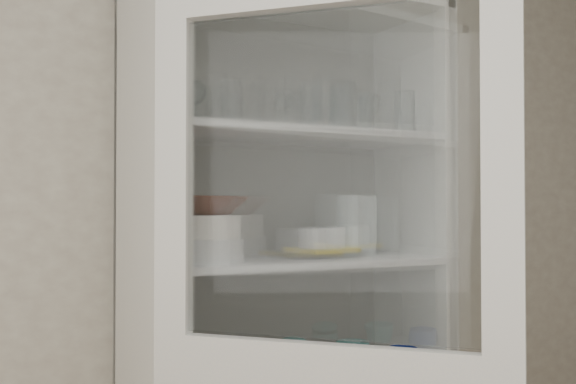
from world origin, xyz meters
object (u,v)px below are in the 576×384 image
mug_blue (402,360)px  white_ramekin (322,237)px  teal_jar (293,360)px  white_canister (205,373)px  mug_teal (353,357)px  goblet_1 (284,111)px  cream_bowl (203,227)px  plate_stack_back (168,246)px  goblet_2 (295,113)px  terracotta_bowl (203,206)px  goblet_3 (370,114)px  pantry_cabinet (279,355)px  glass_platter (322,254)px  mug_white (325,377)px  yellow_trivet (322,250)px  plate_stack_front (203,251)px  grey_bowl_stack (357,225)px  goblet_0 (194,103)px

mug_blue → white_ramekin: bearing=-166.1°
mug_blue → teal_jar: bearing=-176.1°
white_canister → mug_teal: bearing=2.3°
goblet_1 → cream_bowl: bearing=-154.5°
plate_stack_back → teal_jar: size_ratio=1.72×
goblet_2 → terracotta_bowl: bearing=-154.3°
cream_bowl → white_ramekin: cream_bowl is taller
goblet_3 → white_ramekin: (-0.26, -0.11, -0.43)m
teal_jar → terracotta_bowl: bearing=-158.7°
white_canister → goblet_1: bearing=13.6°
mug_teal → teal_jar: size_ratio=1.00×
pantry_cabinet → mug_blue: bearing=-15.7°
plate_stack_back → glass_platter: bearing=-11.4°
terracotta_bowl → mug_white: bearing=-9.6°
goblet_1 → mug_teal: bearing=-12.8°
cream_bowl → yellow_trivet: cream_bowl is taller
goblet_1 → white_canister: size_ratio=1.30×
plate_stack_front → grey_bowl_stack: grey_bowl_stack is taller
goblet_2 → mug_teal: 0.85m
white_ramekin → mug_blue: (0.29, -0.04, -0.42)m
goblet_1 → plate_stack_back: size_ratio=0.82×
goblet_2 → white_ramekin: goblet_2 is taller
goblet_0 → mug_blue: bearing=-14.4°
mug_blue → teal_jar: (-0.36, 0.12, 0.01)m
glass_platter → goblet_3: bearing=22.1°
goblet_2 → teal_jar: (-0.03, -0.05, -0.82)m
goblet_2 → plate_stack_front: 0.64m
plate_stack_back → teal_jar: (0.42, -0.02, -0.38)m
yellow_trivet → mug_blue: yellow_trivet is taller
teal_jar → plate_stack_front: bearing=-158.7°
goblet_3 → terracotta_bowl: bearing=-165.8°
mug_white → mug_blue: bearing=10.5°
mug_blue → mug_white: (-0.36, -0.09, 0.00)m
white_ramekin → white_canister: 0.56m
pantry_cabinet → goblet_1: size_ratio=12.83×
pantry_cabinet → grey_bowl_stack: (0.26, -0.07, 0.42)m
goblet_0 → grey_bowl_stack: 0.67m
pantry_cabinet → teal_jar: size_ratio=18.14×
goblet_3 → plate_stack_front: 0.86m
pantry_cabinet → glass_platter: pantry_cabinet is taller
pantry_cabinet → yellow_trivet: 0.37m
goblet_1 → grey_bowl_stack: bearing=-22.3°
pantry_cabinet → goblet_0: bearing=167.4°
mug_teal → mug_white: 0.28m
goblet_1 → terracotta_bowl: (-0.35, -0.17, -0.32)m
white_canister → terracotta_bowl: bearing=-114.9°
glass_platter → mug_blue: glass_platter is taller
pantry_cabinet → glass_platter: size_ratio=7.35×
mug_white → plate_stack_front: bearing=166.7°
goblet_3 → yellow_trivet: goblet_3 is taller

